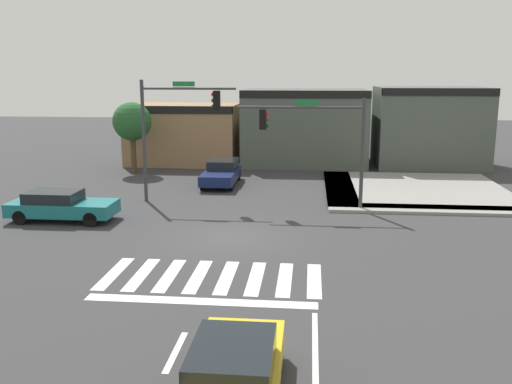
# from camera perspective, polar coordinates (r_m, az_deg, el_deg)

# --- Properties ---
(ground_plane) EXTENTS (120.00, 120.00, 0.00)m
(ground_plane) POSITION_cam_1_polar(r_m,az_deg,el_deg) (22.55, -2.50, -4.62)
(ground_plane) COLOR #353538
(crosswalk_near) EXTENTS (7.04, 3.04, 0.01)m
(crosswalk_near) POSITION_cam_1_polar(r_m,az_deg,el_deg) (18.34, -4.49, -8.62)
(crosswalk_near) COLOR silver
(crosswalk_near) RESTS_ON ground_plane
(bike_detector_marking) EXTENTS (1.15, 1.15, 0.01)m
(bike_detector_marking) POSITION_cam_1_polar(r_m,az_deg,el_deg) (14.86, -1.27, -13.74)
(bike_detector_marking) COLOR yellow
(bike_detector_marking) RESTS_ON ground_plane
(curb_corner_northeast) EXTENTS (10.00, 10.60, 0.15)m
(curb_corner_northeast) POSITION_cam_1_polar(r_m,az_deg,el_deg) (31.92, 15.24, 0.07)
(curb_corner_northeast) COLOR gray
(curb_corner_northeast) RESTS_ON ground_plane
(storefront_row) EXTENTS (25.06, 6.90, 5.53)m
(storefront_row) POSITION_cam_1_polar(r_m,az_deg,el_deg) (40.66, 6.16, 6.52)
(storefront_row) COLOR #93704C
(storefront_row) RESTS_ON ground_plane
(traffic_signal_northeast) EXTENTS (6.01, 0.32, 5.34)m
(traffic_signal_northeast) POSITION_cam_1_polar(r_m,az_deg,el_deg) (26.57, 6.11, 6.10)
(traffic_signal_northeast) COLOR #383A3D
(traffic_signal_northeast) RESTS_ON ground_plane
(traffic_signal_northwest) EXTENTS (4.81, 0.32, 6.16)m
(traffic_signal_northwest) POSITION_cam_1_polar(r_m,az_deg,el_deg) (28.32, -8.31, 7.43)
(traffic_signal_northwest) COLOR #383A3D
(traffic_signal_northwest) RESTS_ON ground_plane
(car_navy) EXTENTS (1.85, 4.61, 1.40)m
(car_navy) POSITION_cam_1_polar(r_m,az_deg,el_deg) (33.04, -3.54, 2.02)
(car_navy) COLOR #141E4C
(car_navy) RESTS_ON ground_plane
(car_teal) EXTENTS (4.67, 1.87, 1.35)m
(car_teal) POSITION_cam_1_polar(r_m,az_deg,el_deg) (26.32, -19.35, -1.30)
(car_teal) COLOR #196B70
(car_teal) RESTS_ON ground_plane
(car_yellow) EXTENTS (1.77, 4.52, 1.45)m
(car_yellow) POSITION_cam_1_polar(r_m,az_deg,el_deg) (11.34, -2.36, -18.42)
(car_yellow) COLOR gold
(car_yellow) RESTS_ON ground_plane
(roadside_tree) EXTENTS (2.51, 2.51, 4.65)m
(roadside_tree) POSITION_cam_1_polar(r_m,az_deg,el_deg) (37.36, -12.57, 6.99)
(roadside_tree) COLOR #4C3823
(roadside_tree) RESTS_ON ground_plane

